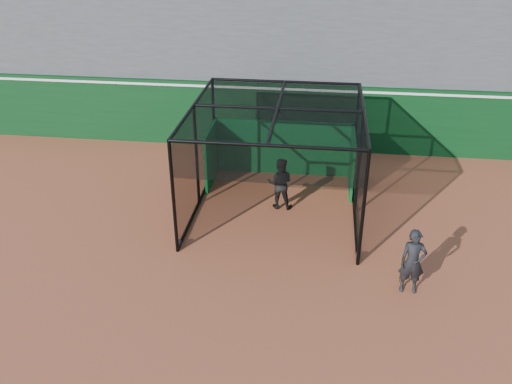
# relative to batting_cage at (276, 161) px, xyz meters

# --- Properties ---
(ground) EXTENTS (120.00, 120.00, 0.00)m
(ground) POSITION_rel_batting_cage_xyz_m (-0.88, -3.65, -1.60)
(ground) COLOR #98482C
(ground) RESTS_ON ground
(outfield_wall) EXTENTS (50.00, 0.50, 2.50)m
(outfield_wall) POSITION_rel_batting_cage_xyz_m (-0.88, 4.85, -0.31)
(outfield_wall) COLOR #093213
(outfield_wall) RESTS_ON ground
(grandstand) EXTENTS (50.00, 7.85, 8.95)m
(grandstand) POSITION_rel_batting_cage_xyz_m (-0.88, 8.62, 2.88)
(grandstand) COLOR #4C4C4F
(grandstand) RESTS_ON ground
(batting_cage) EXTENTS (4.86, 5.39, 3.20)m
(batting_cage) POSITION_rel_batting_cage_xyz_m (0.00, 0.00, 0.00)
(batting_cage) COLOR black
(batting_cage) RESTS_ON ground
(batter) EXTENTS (0.80, 0.63, 1.61)m
(batter) POSITION_rel_batting_cage_xyz_m (0.11, 0.11, -0.79)
(batter) COLOR black
(batter) RESTS_ON ground
(on_deck_player) EXTENTS (0.63, 0.43, 1.66)m
(on_deck_player) POSITION_rel_batting_cage_xyz_m (3.55, -3.60, -0.77)
(on_deck_player) COLOR black
(on_deck_player) RESTS_ON ground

